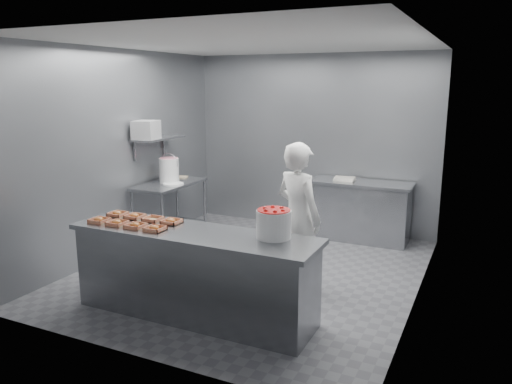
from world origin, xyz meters
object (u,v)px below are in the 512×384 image
tray_1 (117,223)px  tray_4 (118,214)px  strawberry_tub (274,223)px  tray_0 (99,220)px  tray_7 (171,221)px  tray_2 (136,225)px  tray_6 (153,219)px  worker (298,218)px  tray_5 (135,216)px  appliance (146,130)px  prep_table (170,203)px  back_counter (360,211)px  glaze_bucket (169,170)px  tray_3 (155,228)px  service_counter (194,273)px

tray_1 → tray_4: 0.37m
tray_4 → strawberry_tub: 1.89m
tray_0 → tray_7: 0.78m
strawberry_tub → tray_2: bearing=-168.2°
tray_2 → tray_6: tray_2 is taller
worker → tray_4: bearing=52.4°
tray_5 → appliance: size_ratio=0.54×
prep_table → tray_1: (0.82, -2.09, 0.33)m
tray_2 → tray_5: bearing=129.8°
tray_6 → appliance: bearing=128.6°
strawberry_tub → tray_0: bearing=-171.1°
tray_2 → tray_6: bearing=89.4°
back_counter → glaze_bucket: size_ratio=3.39×
tray_1 → tray_2: (0.24, 0.00, 0.00)m
tray_2 → tray_4: size_ratio=1.00×
tray_4 → worker: bearing=27.4°
back_counter → worker: (-0.18, -2.18, 0.40)m
strawberry_tub → glaze_bucket: glaze_bucket is taller
tray_3 → tray_1: bearing=180.0°
tray_1 → tray_2: 0.24m
tray_7 → tray_4: bearing=180.0°
prep_table → tray_3: (1.30, -2.09, 0.33)m
prep_table → strawberry_tub: strawberry_tub is taller
tray_7 → glaze_bucket: (-1.30, 1.83, 0.17)m
tray_4 → glaze_bucket: 1.92m
worker → tray_5: bearing=55.9°
back_counter → service_counter: bearing=-105.5°
strawberry_tub → tray_4: bearing=-179.8°
tray_3 → tray_7: bearing=90.0°
tray_5 → strawberry_tub: 1.65m
tray_0 → tray_1: size_ratio=1.00×
tray_7 → appliance: (-1.47, 1.54, 0.77)m
tray_2 → glaze_bucket: glaze_bucket is taller
back_counter → tray_1: tray_1 is taller
tray_4 → worker: size_ratio=0.11×
tray_0 → tray_2: bearing=0.0°
prep_table → back_counter: (2.55, 1.30, -0.14)m
tray_3 → strawberry_tub: (1.17, 0.29, 0.13)m
tray_1 → tray_3: 0.48m
tray_2 → tray_5: 0.37m
tray_2 → tray_7: bearing=50.2°
tray_5 → glaze_bucket: size_ratio=0.42×
tray_3 → tray_4: 0.78m
back_counter → tray_0: bearing=-120.2°
tray_1 → tray_7: bearing=30.9°
prep_table → tray_3: tray_3 is taller
tray_6 → worker: (1.31, 0.93, -0.06)m
tray_0 → tray_5: 0.37m
tray_0 → tray_5: size_ratio=1.00×
prep_table → tray_0: (0.58, -2.09, 0.33)m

